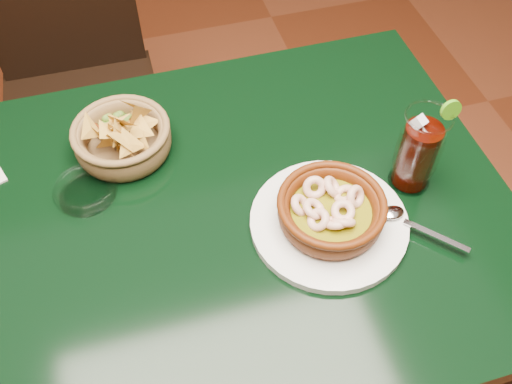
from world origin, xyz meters
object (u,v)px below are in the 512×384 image
object	(u,v)px
dining_table	(181,252)
dining_chair	(78,85)
shrimp_plate	(331,214)
cola_drink	(418,151)
chip_basket	(122,138)

from	to	relation	value
dining_table	dining_chair	world-z (taller)	dining_chair
shrimp_plate	cola_drink	bearing A→B (deg)	16.64
dining_chair	dining_table	bearing A→B (deg)	-77.02
dining_table	chip_basket	distance (m)	0.24
dining_table	shrimp_plate	distance (m)	0.30
dining_table	dining_chair	size ratio (longest dim) A/B	1.31
dining_chair	shrimp_plate	size ratio (longest dim) A/B	2.71
dining_chair	cola_drink	size ratio (longest dim) A/B	4.91
chip_basket	cola_drink	bearing A→B (deg)	-24.12
dining_table	cola_drink	world-z (taller)	cola_drink
dining_chair	shrimp_plate	bearing A→B (deg)	-62.09
dining_table	dining_chair	distance (m)	0.74
dining_chair	chip_basket	size ratio (longest dim) A/B	4.23
dining_chair	shrimp_plate	distance (m)	0.93
dining_table	shrimp_plate	xyz separation A→B (m)	(0.25, -0.08, 0.13)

